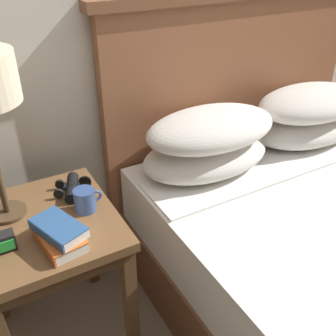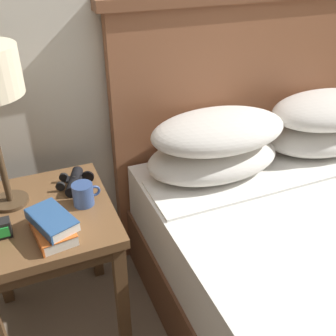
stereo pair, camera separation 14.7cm
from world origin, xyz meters
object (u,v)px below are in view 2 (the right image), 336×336
(book_on_nightstand, at_px, (52,230))
(coffee_mug, at_px, (83,194))
(alarm_clock, at_px, (0,229))
(binoculars_pair, at_px, (75,181))
(book_stacked_on_top, at_px, (51,220))
(nightstand, at_px, (45,231))

(book_on_nightstand, height_order, coffee_mug, coffee_mug)
(coffee_mug, height_order, alarm_clock, coffee_mug)
(binoculars_pair, height_order, coffee_mug, coffee_mug)
(book_stacked_on_top, bearing_deg, book_on_nightstand, -154.91)
(book_stacked_on_top, bearing_deg, nightstand, 100.18)
(alarm_clock, bearing_deg, book_on_nightstand, -19.30)
(nightstand, xyz_separation_m, alarm_clock, (-0.14, -0.09, 0.12))
(nightstand, relative_size, binoculars_pair, 3.75)
(book_on_nightstand, bearing_deg, alarm_clock, 160.70)
(nightstand, distance_m, book_stacked_on_top, 0.21)
(book_on_nightstand, relative_size, binoculars_pair, 1.26)
(book_on_nightstand, xyz_separation_m, book_stacked_on_top, (0.00, 0.00, 0.04))
(book_on_nightstand, height_order, book_stacked_on_top, book_stacked_on_top)
(book_on_nightstand, relative_size, coffee_mug, 2.01)
(book_on_nightstand, bearing_deg, nightstand, 98.40)
(nightstand, xyz_separation_m, coffee_mug, (0.16, -0.01, 0.13))
(nightstand, xyz_separation_m, book_on_nightstand, (0.02, -0.14, 0.11))
(alarm_clock, bearing_deg, binoculars_pair, 35.62)
(binoculars_pair, bearing_deg, nightstand, -142.01)
(book_stacked_on_top, bearing_deg, binoculars_pair, 64.55)
(book_on_nightstand, bearing_deg, coffee_mug, 43.57)
(nightstand, height_order, book_stacked_on_top, book_stacked_on_top)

